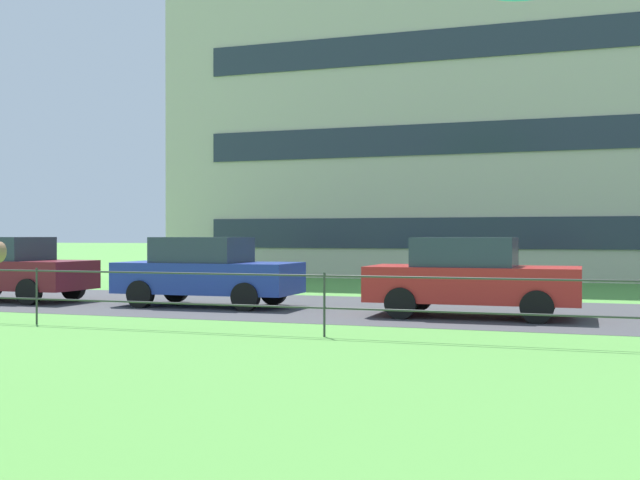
{
  "coord_description": "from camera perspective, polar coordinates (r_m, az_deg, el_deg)",
  "views": [
    {
      "loc": [
        4.04,
        3.09,
        1.57
      ],
      "look_at": [
        1.6,
        10.07,
        1.53
      ],
      "focal_mm": 44.98,
      "sensor_mm": 36.0,
      "label": 1
    }
  ],
  "objects": [
    {
      "name": "car_red_far_right",
      "position": [
        15.73,
        10.69,
        -2.59
      ],
      "size": [
        4.03,
        1.86,
        1.54
      ],
      "color": "red",
      "rests_on": "ground"
    },
    {
      "name": "apartment_building_background",
      "position": [
        34.45,
        14.3,
        14.76
      ],
      "size": [
        27.08,
        10.62,
        20.33
      ],
      "color": "beige",
      "rests_on": "ground"
    },
    {
      "name": "park_fence",
      "position": [
        12.46,
        0.31,
        -3.82
      ],
      "size": [
        32.48,
        0.04,
        1.0
      ],
      "color": "#333833",
      "rests_on": "ground"
    },
    {
      "name": "car_blue_left",
      "position": [
        17.99,
        -8.05,
        -2.22
      ],
      "size": [
        4.04,
        1.89,
        1.54
      ],
      "color": "#233899",
      "rests_on": "ground"
    },
    {
      "name": "car_maroon_center",
      "position": [
        20.69,
        -21.33,
        -1.91
      ],
      "size": [
        4.0,
        1.82,
        1.54
      ],
      "color": "maroon",
      "rests_on": "ground"
    },
    {
      "name": "street_strip",
      "position": [
        17.1,
        5.56,
        -4.95
      ],
      "size": [
        80.0,
        6.33,
        0.01
      ],
      "primitive_type": "cube",
      "color": "#424247",
      "rests_on": "ground"
    }
  ]
}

